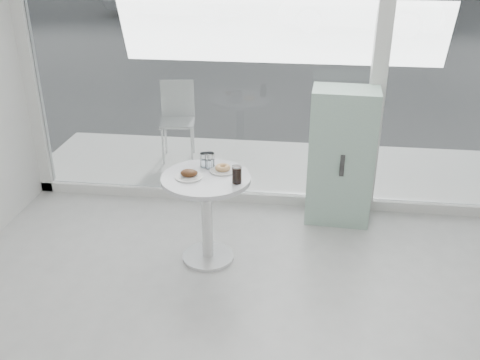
# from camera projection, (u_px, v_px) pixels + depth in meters

# --- Properties ---
(room_shell) EXTENTS (6.00, 6.00, 6.00)m
(room_shell) POSITION_uv_depth(u_px,v_px,m) (209.00, 186.00, 1.49)
(room_shell) COLOR white
(room_shell) RESTS_ON ground
(storefront) EXTENTS (5.00, 0.14, 3.00)m
(storefront) POSITION_uv_depth(u_px,v_px,m) (289.00, 33.00, 4.76)
(storefront) COLOR white
(storefront) RESTS_ON ground
(main_table) EXTENTS (0.72, 0.72, 0.77)m
(main_table) POSITION_uv_depth(u_px,v_px,m) (207.00, 201.00, 4.34)
(main_table) COLOR silver
(main_table) RESTS_ON ground
(patio_deck) EXTENTS (5.60, 1.60, 0.05)m
(patio_deck) POSITION_uv_depth(u_px,v_px,m) (280.00, 168.00, 6.21)
(patio_deck) COLOR silver
(patio_deck) RESTS_ON ground
(street) EXTENTS (40.00, 24.00, 0.00)m
(street) POSITION_uv_depth(u_px,v_px,m) (302.00, 16.00, 17.16)
(street) COLOR #363636
(street) RESTS_ON ground
(mint_cabinet) EXTENTS (0.61, 0.43, 1.29)m
(mint_cabinet) POSITION_uv_depth(u_px,v_px,m) (341.00, 157.00, 4.94)
(mint_cabinet) COLOR #82A692
(mint_cabinet) RESTS_ON ground
(patio_chair) EXTENTS (0.45, 0.45, 0.91)m
(patio_chair) POSITION_uv_depth(u_px,v_px,m) (178.00, 115.00, 6.27)
(patio_chair) COLOR silver
(patio_chair) RESTS_ON patio_deck
(car_silver) EXTENTS (4.42, 2.21, 1.39)m
(car_silver) POSITION_uv_depth(u_px,v_px,m) (362.00, 5.00, 14.17)
(car_silver) COLOR #B4B6BC
(car_silver) RESTS_ON street
(plate_fritter) EXTENTS (0.22, 0.22, 0.07)m
(plate_fritter) POSITION_uv_depth(u_px,v_px,m) (189.00, 174.00, 4.22)
(plate_fritter) COLOR silver
(plate_fritter) RESTS_ON main_table
(plate_donut) EXTENTS (0.21, 0.21, 0.05)m
(plate_donut) POSITION_uv_depth(u_px,v_px,m) (223.00, 169.00, 4.33)
(plate_donut) COLOR silver
(plate_donut) RESTS_ON main_table
(water_tumbler_a) EXTENTS (0.07, 0.07, 0.12)m
(water_tumbler_a) POSITION_uv_depth(u_px,v_px,m) (205.00, 161.00, 4.39)
(water_tumbler_a) COLOR white
(water_tumbler_a) RESTS_ON main_table
(water_tumbler_b) EXTENTS (0.08, 0.08, 0.13)m
(water_tumbler_b) POSITION_uv_depth(u_px,v_px,m) (210.00, 161.00, 4.38)
(water_tumbler_b) COLOR white
(water_tumbler_b) RESTS_ON main_table
(cola_glass) EXTENTS (0.07, 0.07, 0.14)m
(cola_glass) POSITION_uv_depth(u_px,v_px,m) (237.00, 175.00, 4.11)
(cola_glass) COLOR white
(cola_glass) RESTS_ON main_table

